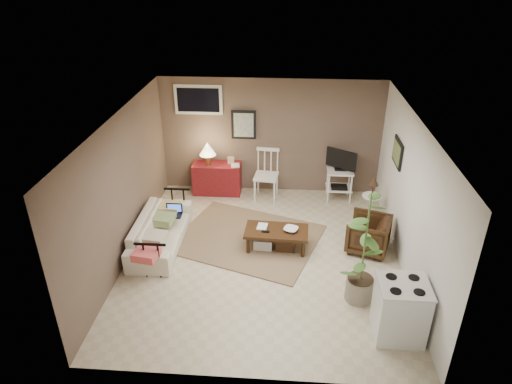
# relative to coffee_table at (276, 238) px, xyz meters

# --- Properties ---
(floor) EXTENTS (5.00, 5.00, 0.00)m
(floor) POSITION_rel_coffee_table_xyz_m (-0.20, -0.24, -0.23)
(floor) COLOR #C1B293
(floor) RESTS_ON ground
(art_back) EXTENTS (0.50, 0.03, 0.60)m
(art_back) POSITION_rel_coffee_table_xyz_m (-0.75, 2.24, 1.22)
(art_back) COLOR black
(art_right) EXTENTS (0.03, 0.60, 0.45)m
(art_right) POSITION_rel_coffee_table_xyz_m (2.02, 0.81, 1.29)
(art_right) COLOR black
(window) EXTENTS (0.96, 0.03, 0.60)m
(window) POSITION_rel_coffee_table_xyz_m (-1.65, 2.24, 1.72)
(window) COLOR white
(rug) EXTENTS (2.88, 2.59, 0.02)m
(rug) POSITION_rel_coffee_table_xyz_m (-0.52, 0.27, -0.21)
(rug) COLOR #87664E
(rug) RESTS_ON floor
(coffee_table) EXTENTS (1.09, 0.60, 0.40)m
(coffee_table) POSITION_rel_coffee_table_xyz_m (0.00, 0.00, 0.00)
(coffee_table) COLOR #3A240F
(coffee_table) RESTS_ON floor
(sofa) EXTENTS (0.55, 1.88, 0.73)m
(sofa) POSITION_rel_coffee_table_xyz_m (-2.00, 0.01, 0.14)
(sofa) COLOR beige
(sofa) RESTS_ON floor
(sofa_pillows) EXTENTS (0.36, 1.79, 0.13)m
(sofa_pillows) POSITION_rel_coffee_table_xyz_m (-1.96, -0.21, 0.23)
(sofa_pillows) COLOR beige
(sofa_pillows) RESTS_ON sofa
(sofa_end_rails) EXTENTS (0.51, 1.88, 0.63)m
(sofa_end_rails) POSITION_rel_coffee_table_xyz_m (-1.89, 0.01, 0.09)
(sofa_end_rails) COLOR black
(sofa_end_rails) RESTS_ON floor
(laptop) EXTENTS (0.29, 0.21, 0.20)m
(laptop) POSITION_rel_coffee_table_xyz_m (-1.82, 0.33, 0.25)
(laptop) COLOR black
(laptop) RESTS_ON sofa
(red_console) EXTENTS (0.99, 0.44, 1.15)m
(red_console) POSITION_rel_coffee_table_xyz_m (-1.32, 2.02, 0.17)
(red_console) COLOR maroon
(red_console) RESTS_ON floor
(spindle_chair) EXTENTS (0.51, 0.51, 1.04)m
(spindle_chair) POSITION_rel_coffee_table_xyz_m (-0.27, 1.88, 0.26)
(spindle_chair) COLOR white
(spindle_chair) RESTS_ON floor
(tv_stand) EXTENTS (0.57, 0.42, 1.09)m
(tv_stand) POSITION_rel_coffee_table_xyz_m (1.22, 1.89, 0.35)
(tv_stand) COLOR white
(tv_stand) RESTS_ON floor
(side_table) EXTENTS (0.35, 0.35, 0.95)m
(side_table) POSITION_rel_coffee_table_xyz_m (1.73, 1.02, 0.36)
(side_table) COLOR white
(side_table) RESTS_ON floor
(armchair) EXTENTS (0.80, 0.83, 0.69)m
(armchair) POSITION_rel_coffee_table_xyz_m (1.56, 0.09, 0.12)
(armchair) COLOR black
(armchair) RESTS_ON floor
(potted_plant) EXTENTS (0.45, 0.45, 1.79)m
(potted_plant) POSITION_rel_coffee_table_xyz_m (1.26, -1.20, 0.73)
(potted_plant) COLOR gray
(potted_plant) RESTS_ON floor
(stove) EXTENTS (0.64, 0.60, 0.84)m
(stove) POSITION_rel_coffee_table_xyz_m (1.68, -1.87, 0.19)
(stove) COLOR silver
(stove) RESTS_ON floor
(bowl) EXTENTS (0.24, 0.13, 0.24)m
(bowl) POSITION_rel_coffee_table_xyz_m (0.25, -0.01, 0.27)
(bowl) COLOR #3A240F
(bowl) RESTS_ON coffee_table
(book_table) EXTENTS (0.17, 0.04, 0.23)m
(book_table) POSITION_rel_coffee_table_xyz_m (-0.32, 0.09, 0.27)
(book_table) COLOR #3A240F
(book_table) RESTS_ON coffee_table
(book_console) EXTENTS (0.17, 0.04, 0.23)m
(book_console) POSITION_rel_coffee_table_xyz_m (-0.99, 1.93, 0.55)
(book_console) COLOR #3A240F
(book_console) RESTS_ON red_console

